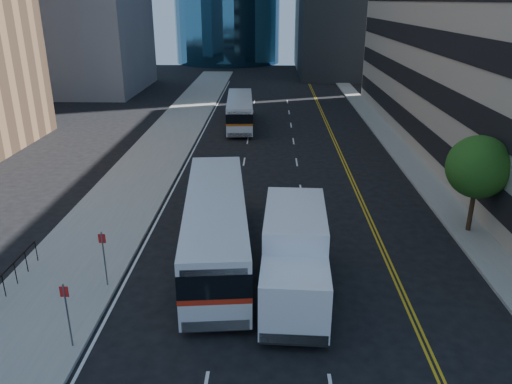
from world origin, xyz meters
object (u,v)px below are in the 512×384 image
(bus_front, at_px, (216,225))
(bus_rear, at_px, (240,111))
(street_tree, at_px, (478,167))
(box_truck, at_px, (295,256))

(bus_front, bearing_deg, bus_rear, 85.49)
(street_tree, relative_size, bus_front, 0.41)
(street_tree, xyz_separation_m, bus_front, (-13.00, -3.23, -1.92))
(box_truck, bearing_deg, street_tree, 35.79)
(bus_rear, distance_m, box_truck, 29.96)
(street_tree, xyz_separation_m, box_truck, (-9.48, -6.27, -1.81))
(street_tree, distance_m, bus_front, 13.53)
(bus_rear, bearing_deg, bus_front, -91.99)
(bus_rear, bearing_deg, street_tree, -63.10)
(bus_front, bearing_deg, street_tree, 8.40)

